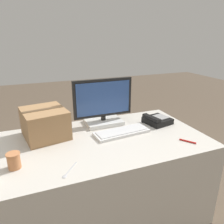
{
  "coord_description": "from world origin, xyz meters",
  "views": [
    {
      "loc": [
        -0.41,
        -1.46,
        1.5
      ],
      "look_at": [
        0.24,
        0.17,
        0.88
      ],
      "focal_mm": 35.0,
      "sensor_mm": 36.0,
      "label": 1
    }
  ],
  "objects_px": {
    "monitor": "(103,106)",
    "cardboard_box": "(45,123)",
    "keyboard": "(122,132)",
    "paper_cup_right": "(14,161)",
    "spoon": "(68,172)",
    "pen_marker": "(188,141)",
    "desk_phone": "(157,120)"
  },
  "relations": [
    {
      "from": "monitor",
      "to": "cardboard_box",
      "type": "bearing_deg",
      "value": -170.99
    },
    {
      "from": "keyboard",
      "to": "paper_cup_right",
      "type": "height_order",
      "value": "paper_cup_right"
    },
    {
      "from": "monitor",
      "to": "keyboard",
      "type": "relative_size",
      "value": 1.14
    },
    {
      "from": "spoon",
      "to": "pen_marker",
      "type": "distance_m",
      "value": 0.93
    },
    {
      "from": "keyboard",
      "to": "paper_cup_right",
      "type": "bearing_deg",
      "value": -170.77
    },
    {
      "from": "spoon",
      "to": "paper_cup_right",
      "type": "bearing_deg",
      "value": -81.66
    },
    {
      "from": "paper_cup_right",
      "to": "spoon",
      "type": "height_order",
      "value": "paper_cup_right"
    },
    {
      "from": "cardboard_box",
      "to": "paper_cup_right",
      "type": "bearing_deg",
      "value": -119.98
    },
    {
      "from": "spoon",
      "to": "cardboard_box",
      "type": "distance_m",
      "value": 0.58
    },
    {
      "from": "paper_cup_right",
      "to": "cardboard_box",
      "type": "distance_m",
      "value": 0.46
    },
    {
      "from": "desk_phone",
      "to": "paper_cup_right",
      "type": "distance_m",
      "value": 1.24
    },
    {
      "from": "keyboard",
      "to": "pen_marker",
      "type": "xyz_separation_m",
      "value": [
        0.41,
        -0.32,
        -0.01
      ]
    },
    {
      "from": "desk_phone",
      "to": "pen_marker",
      "type": "bearing_deg",
      "value": -99.53
    },
    {
      "from": "keyboard",
      "to": "spoon",
      "type": "height_order",
      "value": "keyboard"
    },
    {
      "from": "desk_phone",
      "to": "cardboard_box",
      "type": "xyz_separation_m",
      "value": [
        -0.98,
        0.1,
        0.08
      ]
    },
    {
      "from": "cardboard_box",
      "to": "desk_phone",
      "type": "bearing_deg",
      "value": -5.73
    },
    {
      "from": "keyboard",
      "to": "desk_phone",
      "type": "height_order",
      "value": "desk_phone"
    },
    {
      "from": "spoon",
      "to": "desk_phone",
      "type": "bearing_deg",
      "value": 155.31
    },
    {
      "from": "keyboard",
      "to": "desk_phone",
      "type": "relative_size",
      "value": 1.91
    },
    {
      "from": "keyboard",
      "to": "cardboard_box",
      "type": "xyz_separation_m",
      "value": [
        -0.59,
        0.18,
        0.1
      ]
    },
    {
      "from": "keyboard",
      "to": "pen_marker",
      "type": "height_order",
      "value": "keyboard"
    },
    {
      "from": "cardboard_box",
      "to": "pen_marker",
      "type": "xyz_separation_m",
      "value": [
        0.99,
        -0.5,
        -0.11
      ]
    },
    {
      "from": "spoon",
      "to": "cardboard_box",
      "type": "bearing_deg",
      "value": -134.75
    },
    {
      "from": "spoon",
      "to": "pen_marker",
      "type": "height_order",
      "value": "pen_marker"
    },
    {
      "from": "desk_phone",
      "to": "cardboard_box",
      "type": "height_order",
      "value": "cardboard_box"
    },
    {
      "from": "paper_cup_right",
      "to": "keyboard",
      "type": "bearing_deg",
      "value": 14.5
    },
    {
      "from": "paper_cup_right",
      "to": "pen_marker",
      "type": "xyz_separation_m",
      "value": [
        1.22,
        -0.11,
        -0.05
      ]
    },
    {
      "from": "keyboard",
      "to": "cardboard_box",
      "type": "height_order",
      "value": "cardboard_box"
    },
    {
      "from": "keyboard",
      "to": "pen_marker",
      "type": "relative_size",
      "value": 4.34
    },
    {
      "from": "desk_phone",
      "to": "spoon",
      "type": "distance_m",
      "value": 1.02
    },
    {
      "from": "monitor",
      "to": "paper_cup_right",
      "type": "bearing_deg",
      "value": -147.57
    },
    {
      "from": "monitor",
      "to": "desk_phone",
      "type": "relative_size",
      "value": 2.18
    }
  ]
}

